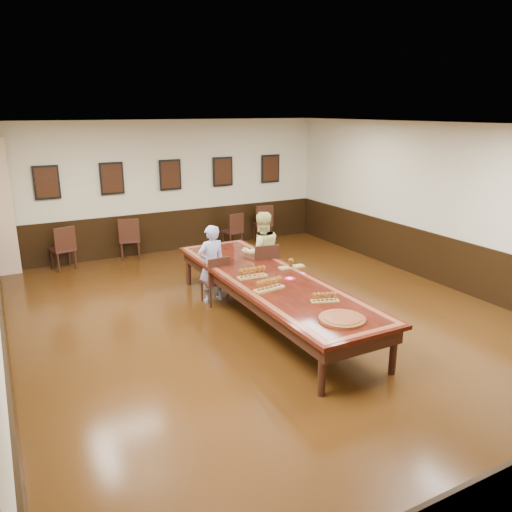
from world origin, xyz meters
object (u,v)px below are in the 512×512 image
spare_chair_c (232,230)px  spare_chair_a (62,247)px  chair_woman (263,268)px  carved_platter (342,319)px  spare_chair_d (263,223)px  chair_man (214,279)px  person_woman (261,252)px  person_man (212,264)px  conference_table (270,286)px  spare_chair_b (130,238)px

spare_chair_c → spare_chair_a: bearing=-9.5°
spare_chair_a → spare_chair_c: bearing=165.3°
chair_woman → carved_platter: size_ratio=1.42×
spare_chair_d → chair_woman: bearing=76.0°
chair_man → person_woman: person_woman is taller
spare_chair_c → person_man: bearing=50.9°
spare_chair_a → person_man: 3.99m
spare_chair_a → spare_chair_d: (5.11, 0.10, 0.01)m
spare_chair_d → conference_table: 5.32m
person_man → carved_platter: size_ratio=2.03×
spare_chair_d → spare_chair_b: bearing=14.7°
spare_chair_c → person_woman: (-0.91, -3.23, 0.34)m
spare_chair_d → person_woman: size_ratio=0.63×
chair_woman → chair_man: bearing=9.9°
person_man → chair_man: bearing=90.0°
chair_man → person_man: person_man is taller
chair_man → spare_chair_c: same height
spare_chair_b → person_man: person_man is taller
person_woman → spare_chair_a: bearing=-36.4°
spare_chair_d → person_man: bearing=64.0°
spare_chair_d → person_woman: 3.95m
spare_chair_b → carved_platter: size_ratio=1.41×
person_man → carved_platter: 3.26m
conference_table → spare_chair_d: bearing=62.6°
person_man → carved_platter: person_man is taller
spare_chair_a → spare_chair_c: 4.11m
chair_man → spare_chair_d: bearing=-134.0°
spare_chair_b → person_man: 3.51m
person_man → conference_table: person_man is taller
person_man → spare_chair_d: bearing=-134.8°
chair_woman → conference_table: size_ratio=0.20×
chair_man → person_woman: bearing=-178.2°
chair_woman → person_woman: size_ratio=0.64×
chair_woman → carved_platter: 3.18m
person_woman → conference_table: (-0.53, -1.28, -0.18)m
chair_man → spare_chair_c: bearing=-124.5°
spare_chair_d → person_man: 4.55m
spare_chair_d → carved_platter: spare_chair_d is taller
chair_woman → conference_table: 1.29m
chair_woman → person_woman: 0.31m
spare_chair_d → carved_platter: bearing=84.3°
chair_man → spare_chair_a: spare_chair_a is taller
chair_woman → person_man: person_man is taller
spare_chair_d → conference_table: size_ratio=0.20×
spare_chair_c → carved_platter: 6.63m
chair_woman → carved_platter: (-0.53, -3.13, 0.27)m
spare_chair_a → person_woman: (3.20, -3.33, 0.30)m
spare_chair_b → carved_platter: 6.77m
person_man → conference_table: size_ratio=0.29×
chair_man → spare_chair_a: (-2.16, 3.44, 0.04)m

